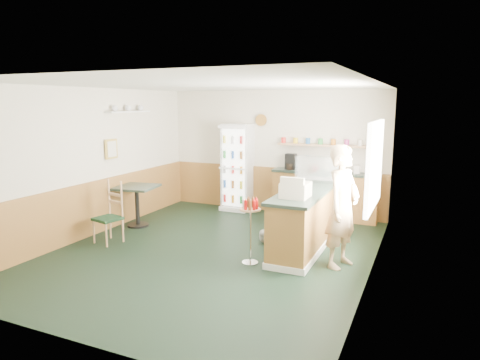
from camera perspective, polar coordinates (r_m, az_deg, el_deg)
The scene contains 13 objects.
ground at distance 7.20m, azimuth -3.60°, elevation -9.46°, with size 6.00×6.00×0.00m, color black.
room_envelope at distance 7.59m, azimuth -2.71°, elevation 3.41°, with size 5.04×6.02×2.72m.
service_counter at distance 7.57m, azimuth 9.34°, elevation -4.95°, with size 0.68×3.01×1.01m.
back_counter at distance 9.22m, azimuth 11.11°, elevation -1.70°, with size 2.24×0.42×1.69m.
drinks_fridge at distance 9.71m, azimuth -0.42°, elevation 1.68°, with size 0.65×0.54×1.96m.
display_case at distance 7.92m, azimuth 10.50°, elevation 1.43°, with size 0.80×0.42×0.45m.
cash_register at distance 6.53m, azimuth 7.42°, elevation -1.32°, with size 0.40×0.42×0.23m, color beige.
shopkeeper at distance 6.49m, azimuth 13.51°, elevation -3.49°, with size 0.61×0.44×1.83m, color tan.
condiment_stand at distance 6.48m, azimuth 1.37°, elevation -5.37°, with size 0.32×0.32×1.00m.
newspaper_rack at distance 7.68m, azimuth 6.91°, elevation -3.59°, with size 0.09×0.47×0.74m.
cafe_table at distance 8.69m, azimuth -13.58°, elevation -2.35°, with size 0.84×0.84×0.82m.
cafe_chair at distance 7.87m, azimuth -16.86°, elevation -3.85°, with size 0.48×0.48×1.09m.
dog_doorstop at distance 7.54m, azimuth 3.35°, elevation -7.50°, with size 0.23×0.29×0.27m.
Camera 1 is at (3.15, -6.01, 2.42)m, focal length 32.00 mm.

